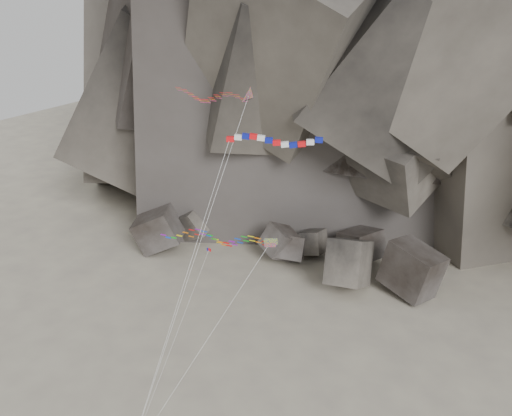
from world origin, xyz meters
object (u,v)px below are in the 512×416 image
at_px(delta_kite, 208,95).
at_px(banner_kite, 272,144).
at_px(pennant_kite, 190,299).
at_px(parafoil_kite, 210,237).

distance_m(delta_kite, banner_kite, 9.46).
relative_size(delta_kite, banner_kite, 1.11).
bearing_deg(banner_kite, delta_kite, 133.49).
distance_m(banner_kite, pennant_kite, 18.54).
bearing_deg(delta_kite, banner_kite, -9.98).
height_order(parafoil_kite, pennant_kite, parafoil_kite).
bearing_deg(banner_kite, parafoil_kite, 166.99).
relative_size(delta_kite, parafoil_kite, 1.63).
bearing_deg(pennant_kite, delta_kite, 92.26).
height_order(banner_kite, pennant_kite, banner_kite).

